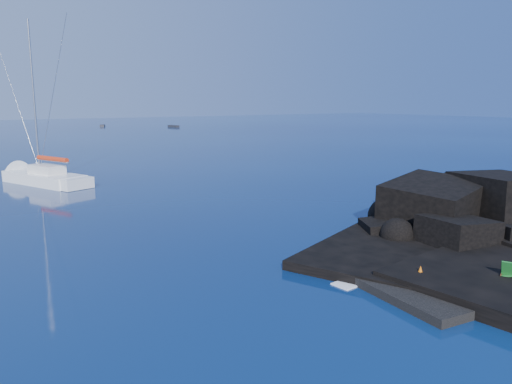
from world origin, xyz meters
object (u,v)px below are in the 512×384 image
at_px(deck_chair, 511,267).
at_px(distant_boat_b, 174,127).
at_px(marker_cone, 420,272).
at_px(distant_boat_a, 103,127).
at_px(sailboat, 44,184).
at_px(sunbather, 431,272).

height_order(deck_chair, distant_boat_b, deck_chair).
bearing_deg(marker_cone, distant_boat_a, 78.54).
xyz_separation_m(deck_chair, distant_boat_a, (23.73, 133.78, -0.87)).
distance_m(sailboat, marker_cone, 36.34).
height_order(marker_cone, distant_boat_a, marker_cone).
bearing_deg(distant_boat_a, sunbather, -80.72).
xyz_separation_m(deck_chair, marker_cone, (-2.98, 2.08, -0.25)).
height_order(distant_boat_a, distant_boat_b, distant_boat_b).
xyz_separation_m(sailboat, distant_boat_b, (49.99, 82.00, 0.00)).
bearing_deg(distant_boat_b, distant_boat_a, 130.49).
relative_size(sunbather, marker_cone, 3.11).
bearing_deg(sunbather, deck_chair, -47.53).
distance_m(sunbather, distant_boat_b, 124.79).
distance_m(distant_boat_a, distant_boat_b, 21.12).
bearing_deg(distant_boat_b, sailboat, -128.75).
height_order(sunbather, marker_cone, marker_cone).
bearing_deg(sailboat, distant_boat_b, 37.28).
relative_size(distant_boat_a, distant_boat_b, 0.97).
bearing_deg(marker_cone, distant_boat_b, 70.17).
relative_size(sailboat, distant_boat_b, 3.49).
xyz_separation_m(sailboat, marker_cone, (7.62, -35.53, 0.62)).
bearing_deg(sunbather, marker_cone, 166.98).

